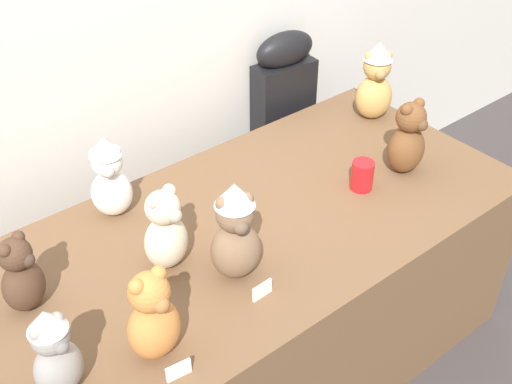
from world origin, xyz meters
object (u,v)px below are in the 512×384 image
at_px(teddy_bear_cream, 165,231).
at_px(teddy_bear_honey, 375,82).
at_px(teddy_bear_chestnut, 408,139).
at_px(teddy_bear_ginger, 153,317).
at_px(display_table, 256,297).
at_px(teddy_bear_ash, 55,352).
at_px(party_cup_red, 362,175).
at_px(instrument_case, 282,138).
at_px(teddy_bear_mocha, 236,232).
at_px(teddy_bear_cocoa, 21,276).
at_px(teddy_bear_snow, 109,178).

bearing_deg(teddy_bear_cream, teddy_bear_honey, -5.15).
bearing_deg(teddy_bear_chestnut, teddy_bear_ginger, -174.94).
relative_size(display_table, teddy_bear_cream, 6.70).
xyz_separation_m(teddy_bear_ash, party_cup_red, (1.21, 0.12, -0.08)).
xyz_separation_m(instrument_case, teddy_bear_mocha, (-0.84, -0.75, 0.37)).
relative_size(teddy_bear_ginger, teddy_bear_mocha, 0.85).
height_order(teddy_bear_honey, teddy_bear_cocoa, teddy_bear_honey).
relative_size(display_table, teddy_bear_honey, 5.61).
bearing_deg(teddy_bear_cream, display_table, -17.25).
height_order(teddy_bear_snow, teddy_bear_cream, teddy_bear_snow).
height_order(display_table, teddy_bear_ash, teddy_bear_ash).
distance_m(instrument_case, teddy_bear_cream, 1.18).
xyz_separation_m(teddy_bear_mocha, teddy_bear_cocoa, (-0.54, 0.27, -0.05)).
height_order(display_table, teddy_bear_cream, teddy_bear_cream).
bearing_deg(teddy_bear_ginger, instrument_case, 30.06).
bearing_deg(teddy_bear_ginger, teddy_bear_snow, 65.47).
relative_size(instrument_case, teddy_bear_mocha, 3.07).
bearing_deg(teddy_bear_cream, instrument_case, 14.74).
distance_m(teddy_bear_ginger, teddy_bear_ash, 0.25).
relative_size(teddy_bear_honey, teddy_bear_ash, 1.21).
height_order(instrument_case, teddy_bear_chestnut, instrument_case).
bearing_deg(teddy_bear_ginger, teddy_bear_cream, 46.49).
xyz_separation_m(teddy_bear_honey, teddy_bear_ginger, (-1.36, -0.50, -0.03)).
bearing_deg(teddy_bear_chestnut, teddy_bear_cocoa, 168.37).
xyz_separation_m(teddy_bear_chestnut, teddy_bear_mocha, (-0.82, -0.05, 0.03)).
relative_size(teddy_bear_cream, teddy_bear_cocoa, 1.11).
height_order(teddy_bear_chestnut, teddy_bear_cocoa, teddy_bear_chestnut).
relative_size(display_table, teddy_bear_chestnut, 6.52).
bearing_deg(teddy_bear_mocha, instrument_case, 61.07).
distance_m(instrument_case, party_cup_red, 0.76).
xyz_separation_m(teddy_bear_snow, teddy_bear_cream, (0.01, -0.33, -0.02)).
height_order(teddy_bear_cream, party_cup_red, teddy_bear_cream).
xyz_separation_m(instrument_case, teddy_bear_snow, (-0.98, -0.26, 0.35)).
bearing_deg(teddy_bear_snow, instrument_case, 38.79).
relative_size(teddy_bear_ginger, party_cup_red, 2.60).
distance_m(teddy_bear_snow, party_cup_red, 0.88).
relative_size(teddy_bear_mocha, teddy_bear_ash, 1.21).
bearing_deg(display_table, teddy_bear_ash, -164.95).
distance_m(teddy_bear_ash, teddy_bear_cocoa, 0.33).
xyz_separation_m(teddy_bear_honey, teddy_bear_cocoa, (-1.56, -0.12, -0.05)).
relative_size(teddy_bear_snow, teddy_bear_ginger, 1.06).
bearing_deg(teddy_bear_cocoa, teddy_bear_snow, -1.84).
bearing_deg(teddy_bear_snow, display_table, -19.59).
distance_m(instrument_case, teddy_bear_ginger, 1.50).
relative_size(teddy_bear_chestnut, party_cup_red, 2.64).
bearing_deg(instrument_case, teddy_bear_mocha, -133.66).
xyz_separation_m(display_table, teddy_bear_ginger, (-0.55, -0.26, 0.50)).
relative_size(teddy_bear_chestnut, teddy_bear_ash, 1.04).
bearing_deg(teddy_bear_cocoa, teddy_bear_ash, -129.35).
bearing_deg(display_table, teddy_bear_cocoa, 171.71).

